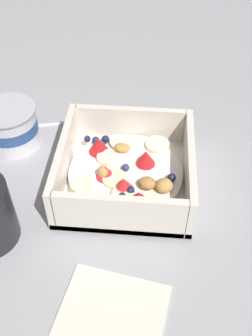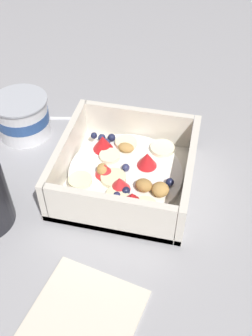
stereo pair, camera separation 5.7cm
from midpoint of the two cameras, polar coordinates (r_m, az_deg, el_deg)
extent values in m
plane|color=#9E9EA3|center=(0.59, -2.98, -3.08)|extent=(2.40, 2.40, 0.00)
cube|color=white|center=(0.59, -2.77, -1.84)|extent=(0.19, 0.19, 0.01)
cube|color=white|center=(0.57, 6.22, -0.35)|extent=(0.19, 0.01, 0.07)
cube|color=white|center=(0.59, -11.67, 0.69)|extent=(0.19, 0.01, 0.07)
cube|color=white|center=(0.51, -4.06, -7.02)|extent=(0.01, 0.17, 0.07)
cube|color=white|center=(0.64, -1.92, 5.95)|extent=(0.01, 0.17, 0.07)
cylinder|color=white|center=(0.58, -2.81, -1.07)|extent=(0.17, 0.17, 0.01)
cylinder|color=#F4EAB7|center=(0.54, -3.14, -4.17)|extent=(0.04, 0.04, 0.01)
cylinder|color=#F7EFC6|center=(0.59, -5.49, 1.30)|extent=(0.03, 0.03, 0.01)
cylinder|color=#F4EAB7|center=(0.53, 0.67, -5.42)|extent=(0.05, 0.05, 0.01)
cylinder|color=#F4EAB7|center=(0.62, -3.41, 3.46)|extent=(0.04, 0.04, 0.01)
cylinder|color=#F4EAB7|center=(0.56, -4.49, -1.79)|extent=(0.04, 0.04, 0.01)
cylinder|color=#F4EAB7|center=(0.56, -9.21, -2.62)|extent=(0.04, 0.04, 0.01)
cylinder|color=#F7EFC6|center=(0.61, 1.89, 3.18)|extent=(0.04, 0.04, 0.01)
cone|color=red|center=(0.60, -6.71, 3.15)|extent=(0.04, 0.04, 0.03)
cone|color=red|center=(0.55, -3.35, -2.50)|extent=(0.04, 0.04, 0.02)
cone|color=red|center=(0.53, -1.27, -4.47)|extent=(0.04, 0.04, 0.02)
cone|color=red|center=(0.58, 0.02, 1.39)|extent=(0.04, 0.04, 0.02)
cone|color=red|center=(0.57, -5.84, -0.56)|extent=(0.04, 0.04, 0.02)
sphere|color=#23284C|center=(0.62, -7.01, 3.85)|extent=(0.01, 0.01, 0.01)
sphere|color=#191E3D|center=(0.63, -8.20, 4.04)|extent=(0.01, 0.01, 0.01)
sphere|color=navy|center=(0.61, -6.27, 3.24)|extent=(0.01, 0.01, 0.01)
sphere|color=#191E3D|center=(0.54, -2.37, -3.42)|extent=(0.01, 0.01, 0.01)
sphere|color=#23284C|center=(0.54, -4.03, -4.17)|extent=(0.01, 0.01, 0.01)
sphere|color=#191E3D|center=(0.56, 3.68, -1.60)|extent=(0.01, 0.01, 0.01)
sphere|color=#191E3D|center=(0.56, 2.95, -2.23)|extent=(0.01, 0.01, 0.01)
sphere|color=navy|center=(0.57, -2.60, -0.10)|extent=(0.01, 0.01, 0.01)
sphere|color=#191E3D|center=(0.55, -2.91, -2.47)|extent=(0.01, 0.01, 0.01)
sphere|color=#191E3D|center=(0.62, -5.61, 4.01)|extent=(0.01, 0.01, 0.01)
ellipsoid|color=#AD7F42|center=(0.55, 0.09, -2.35)|extent=(0.02, 0.03, 0.02)
ellipsoid|color=tan|center=(0.57, -6.19, -0.68)|extent=(0.02, 0.02, 0.02)
ellipsoid|color=tan|center=(0.60, -3.29, 2.79)|extent=(0.02, 0.03, 0.01)
ellipsoid|color=tan|center=(0.55, 2.53, -2.70)|extent=(0.03, 0.03, 0.02)
ellipsoid|color=silver|center=(0.70, -5.28, 7.03)|extent=(0.04, 0.05, 0.01)
cylinder|color=silver|center=(0.71, -12.31, 6.29)|extent=(0.03, 0.12, 0.01)
cylinder|color=white|center=(0.67, -18.63, 5.48)|extent=(0.09, 0.09, 0.07)
cylinder|color=#2D5193|center=(0.67, -18.70, 5.69)|extent=(0.09, 0.09, 0.02)
cylinder|color=#B7BCC6|center=(0.65, -19.32, 7.76)|extent=(0.09, 0.09, 0.00)
cube|color=silver|center=(0.48, -6.10, -21.29)|extent=(0.14, 0.14, 0.01)
camera|label=1|loc=(0.03, -92.87, -2.91)|focal=42.40mm
camera|label=2|loc=(0.03, 87.13, 2.91)|focal=42.40mm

